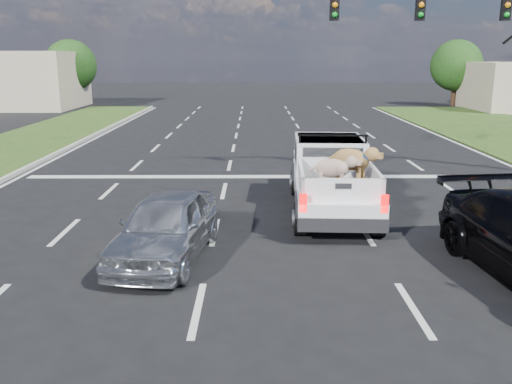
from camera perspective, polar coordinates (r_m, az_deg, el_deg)
The scene contains 8 objects.
ground at distance 8.99m, azimuth 5.24°, elevation -12.20°, with size 160.00×160.00×0.00m, color black.
road_markings at distance 15.14m, azimuth 2.94°, elevation -1.16°, with size 17.75×60.00×0.01m.
traffic_signal at distance 20.21m, azimuth 24.05°, elevation 15.01°, with size 9.11×0.31×7.00m.
building_left at distance 48.05m, azimuth -24.19°, elevation 10.71°, with size 10.00×8.00×4.40m, color #BFAB92.
tree_far_c at distance 48.47m, azimuth -18.93°, elevation 12.48°, with size 4.20×4.20×5.40m.
tree_far_d at distance 49.02m, azimuth 20.34°, elevation 12.38°, with size 4.20×4.20×5.40m.
pickup_truck at distance 14.34m, azimuth 8.01°, elevation 1.75°, with size 2.26×5.48×2.02m.
silver_sedan at distance 11.04m, azimuth -9.47°, elevation -3.55°, with size 1.57×3.91×1.33m, color silver.
Camera 1 is at (-0.84, -8.03, 3.96)m, focal length 38.00 mm.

